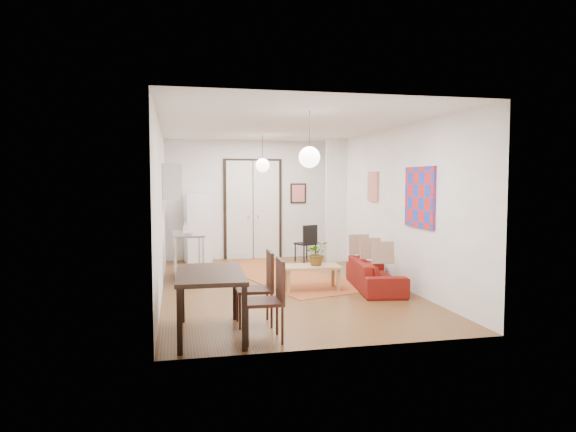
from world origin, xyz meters
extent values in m
plane|color=brown|center=(0.00, 0.00, 0.00)|extent=(7.00, 7.00, 0.00)
cube|color=white|center=(0.00, 0.00, 2.90)|extent=(4.20, 7.00, 0.02)
cube|color=white|center=(0.00, 3.50, 1.45)|extent=(4.20, 0.02, 2.90)
cube|color=white|center=(0.00, -3.50, 1.45)|extent=(4.20, 0.02, 2.90)
cube|color=white|center=(-2.10, 0.00, 1.45)|extent=(0.02, 7.00, 2.90)
cube|color=white|center=(2.10, 0.00, 1.45)|extent=(0.02, 7.00, 2.90)
cube|color=white|center=(0.00, 3.46, 1.20)|extent=(1.44, 0.06, 2.50)
cube|color=white|center=(1.85, 2.55, 1.45)|extent=(0.50, 0.10, 2.90)
cube|color=silver|center=(-1.92, 1.50, 1.90)|extent=(0.35, 1.00, 0.70)
cube|color=red|center=(2.08, -1.25, 1.65)|extent=(0.05, 1.00, 1.00)
cube|color=beige|center=(2.08, 0.80, 1.80)|extent=(0.05, 0.50, 0.60)
cube|color=red|center=(1.15, 3.47, 1.60)|extent=(0.40, 0.03, 0.50)
cube|color=#A66745|center=(-2.07, 2.00, 1.95)|extent=(0.03, 0.44, 0.54)
sphere|color=white|center=(0.00, 2.00, 2.25)|extent=(0.30, 0.30, 0.30)
cylinder|color=black|center=(0.00, 2.00, 2.65)|extent=(0.01, 0.01, 0.50)
sphere|color=white|center=(0.00, -2.00, 2.25)|extent=(0.30, 0.30, 0.30)
cylinder|color=black|center=(0.00, -2.00, 2.65)|extent=(0.01, 0.01, 0.50)
cube|color=#B9612E|center=(0.25, 1.09, 0.01)|extent=(2.69, 4.49, 0.01)
imported|color=maroon|center=(1.58, -0.60, 0.26)|extent=(1.88, 0.95, 0.52)
cube|color=tan|center=(0.46, -0.42, 0.42)|extent=(1.02, 0.61, 0.04)
cube|color=tan|center=(0.02, -0.64, 0.20)|extent=(0.06, 0.06, 0.39)
cube|color=tan|center=(0.89, -0.64, 0.20)|extent=(0.06, 0.06, 0.39)
cube|color=tan|center=(0.02, -0.20, 0.20)|extent=(0.06, 0.06, 0.39)
cube|color=tan|center=(0.89, -0.20, 0.20)|extent=(0.06, 0.06, 0.39)
imported|color=#395F2B|center=(0.56, -0.42, 0.65)|extent=(0.40, 0.36, 0.43)
cube|color=silver|center=(-1.63, 1.18, 0.87)|extent=(0.61, 1.18, 0.04)
cube|color=silver|center=(-1.63, 1.18, 0.17)|extent=(0.57, 1.14, 0.03)
cylinder|color=silver|center=(-1.88, 0.63, 0.44)|extent=(0.04, 0.04, 0.87)
cylinder|color=silver|center=(-1.37, 0.63, 0.44)|extent=(0.04, 0.04, 0.87)
cylinder|color=silver|center=(-1.88, 1.72, 0.44)|extent=(0.04, 0.04, 0.87)
cylinder|color=silver|center=(-1.37, 1.72, 0.44)|extent=(0.04, 0.04, 0.87)
imported|color=beige|center=(-1.63, 0.88, 0.92)|extent=(0.21, 0.21, 0.05)
imported|color=teal|center=(-1.68, 1.43, 0.99)|extent=(0.09, 0.09, 0.19)
cube|color=white|center=(-1.36, 3.15, 0.80)|extent=(0.64, 0.64, 1.61)
cube|color=black|center=(-1.45, -2.69, 0.77)|extent=(0.87, 1.46, 0.05)
cube|color=black|center=(-1.81, -3.36, 0.37)|extent=(0.06, 0.06, 0.74)
cube|color=black|center=(-1.09, -3.36, 0.37)|extent=(0.06, 0.06, 0.74)
cube|color=black|center=(-1.81, -2.03, 0.37)|extent=(0.06, 0.06, 0.74)
cube|color=black|center=(-1.09, -2.03, 0.37)|extent=(0.06, 0.06, 0.74)
cube|color=#341B10|center=(-0.85, -2.34, 0.47)|extent=(0.49, 0.47, 0.04)
cube|color=#341B10|center=(-0.85, -2.13, 0.74)|extent=(0.05, 0.45, 0.49)
cylinder|color=#341B10|center=(-1.04, -2.55, 0.24)|extent=(0.03, 0.03, 0.47)
cylinder|color=#341B10|center=(-0.65, -2.55, 0.24)|extent=(0.03, 0.03, 0.47)
cylinder|color=#341B10|center=(-1.04, -2.14, 0.24)|extent=(0.03, 0.03, 0.47)
cylinder|color=#341B10|center=(-0.65, -2.14, 0.24)|extent=(0.03, 0.03, 0.47)
cube|color=#341B10|center=(-0.85, -3.04, 0.47)|extent=(0.49, 0.47, 0.04)
cube|color=#341B10|center=(-0.85, -2.83, 0.74)|extent=(0.05, 0.45, 0.49)
cylinder|color=#341B10|center=(-1.04, -3.25, 0.24)|extent=(0.03, 0.03, 0.47)
cylinder|color=#341B10|center=(-0.65, -3.25, 0.24)|extent=(0.03, 0.03, 0.47)
cylinder|color=#341B10|center=(-1.04, -2.84, 0.24)|extent=(0.03, 0.03, 0.47)
cylinder|color=#341B10|center=(-0.65, -2.84, 0.24)|extent=(0.03, 0.03, 0.47)
cube|color=black|center=(1.12, 2.62, 0.43)|extent=(0.53, 0.53, 0.04)
cube|color=black|center=(1.12, 2.81, 0.67)|extent=(0.39, 0.19, 0.43)
cylinder|color=black|center=(0.95, 2.45, 0.22)|extent=(0.03, 0.03, 0.43)
cylinder|color=black|center=(1.29, 2.45, 0.22)|extent=(0.03, 0.03, 0.43)
cylinder|color=black|center=(0.95, 2.80, 0.22)|extent=(0.03, 0.03, 0.43)
cylinder|color=black|center=(1.29, 2.80, 0.22)|extent=(0.03, 0.03, 0.43)
camera|label=1|loc=(-1.84, -9.02, 1.93)|focal=32.00mm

